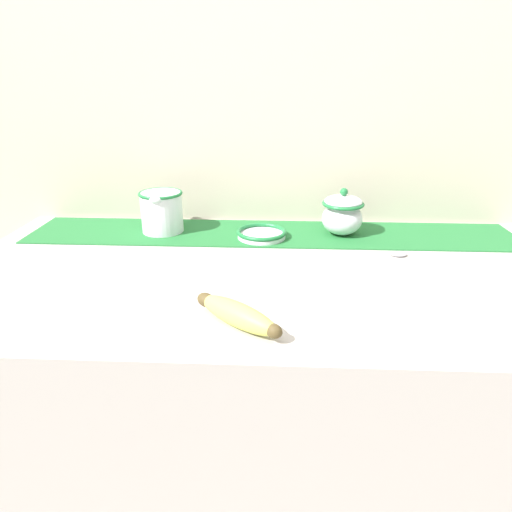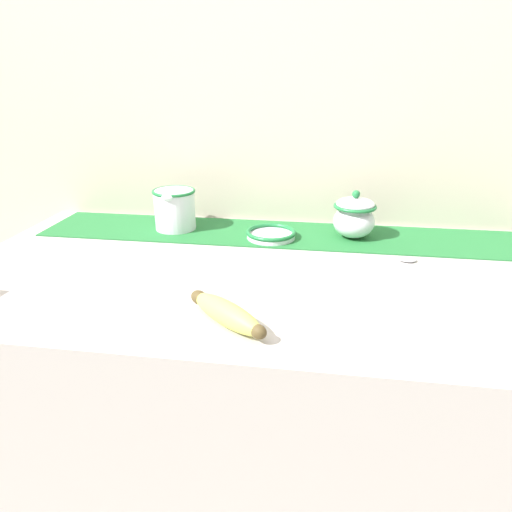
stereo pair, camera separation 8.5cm
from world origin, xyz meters
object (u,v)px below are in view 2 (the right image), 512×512
sugar_bowl (354,217)px  small_dish (271,234)px  banana (226,313)px  cream_pitcher (175,208)px  spoon (403,259)px

sugar_bowl → small_dish: 0.21m
banana → cream_pitcher: bearing=116.9°
cream_pitcher → sugar_bowl: sugar_bowl is taller
small_dish → cream_pitcher: bearing=171.7°
cream_pitcher → spoon: cream_pitcher is taller
sugar_bowl → spoon: 0.18m
small_dish → banana: (-0.02, -0.43, 0.01)m
sugar_bowl → spoon: (0.10, -0.14, -0.05)m
sugar_bowl → banana: bearing=-116.1°
cream_pitcher → small_dish: 0.27m
sugar_bowl → small_dish: size_ratio=0.96×
cream_pitcher → banana: bearing=-63.1°
small_dish → banana: banana is taller
sugar_bowl → banana: 0.53m
small_dish → spoon: bearing=-18.6°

